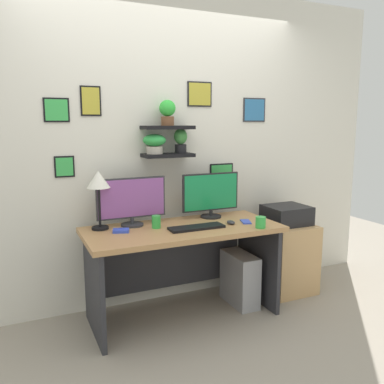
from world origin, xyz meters
TOP-DOWN VIEW (x-y plane):
  - ground_plane at (0.00, 0.00)m, footprint 8.00×8.00m
  - back_wall_assembly at (-0.00, 0.44)m, footprint 4.40×0.24m
  - desk at (0.00, 0.05)m, footprint 1.54×0.68m
  - monitor_left at (-0.35, 0.22)m, footprint 0.56×0.18m
  - monitor_right at (0.35, 0.22)m, footprint 0.52×0.18m
  - keyboard at (0.08, -0.09)m, footprint 0.44×0.14m
  - computer_mouse at (0.39, -0.07)m, footprint 0.06×0.09m
  - desk_lamp at (-0.61, 0.21)m, footprint 0.18×0.18m
  - cell_phone at (0.54, -0.07)m, footprint 0.11×0.16m
  - coffee_mug at (0.54, -0.27)m, footprint 0.08×0.08m
  - pen_cup at (-0.20, 0.06)m, footprint 0.07×0.07m
  - scissors_tray at (-0.49, 0.05)m, footprint 0.14×0.11m
  - drawer_cabinet at (1.09, 0.11)m, footprint 0.44×0.50m
  - printer at (1.09, 0.11)m, footprint 0.38×0.34m
  - computer_tower_right at (0.54, 0.02)m, footprint 0.18×0.40m

SIDE VIEW (x-z plane):
  - ground_plane at x=0.00m, z-range 0.00..0.00m
  - computer_tower_right at x=0.54m, z-range 0.00..0.45m
  - drawer_cabinet at x=1.09m, z-range 0.00..0.64m
  - desk at x=0.00m, z-range 0.16..0.91m
  - printer at x=1.09m, z-range 0.64..0.81m
  - cell_phone at x=0.54m, z-range 0.75..0.76m
  - keyboard at x=0.08m, z-range 0.75..0.77m
  - scissors_tray at x=-0.49m, z-range 0.75..0.77m
  - computer_mouse at x=0.39m, z-range 0.75..0.78m
  - coffee_mug at x=0.54m, z-range 0.75..0.84m
  - pen_cup at x=-0.20m, z-range 0.75..0.85m
  - monitor_right at x=0.35m, z-range 0.76..1.14m
  - monitor_left at x=-0.35m, z-range 0.76..1.15m
  - desk_lamp at x=-0.61m, z-range 0.88..1.33m
  - back_wall_assembly at x=0.00m, z-range 0.01..2.71m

